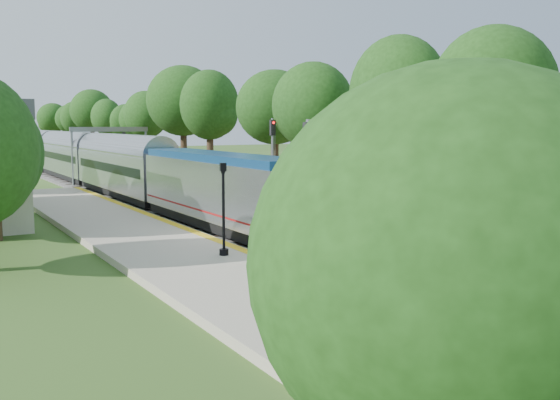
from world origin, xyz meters
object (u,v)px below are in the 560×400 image
signal_gantry (110,140)px  lamppost_mid (480,292)px  signal_farside (273,156)px  lamppost_far (224,214)px  signal_platform (308,183)px  train (71,160)px

signal_gantry → lamppost_mid: bearing=-96.3°
lamppost_mid → signal_farside: size_ratio=0.62×
lamppost_far → signal_platform: bearing=-82.9°
lamppost_far → train: bearing=85.7°
signal_gantry → signal_platform: bearing=-96.5°
signal_gantry → lamppost_mid: size_ratio=1.97×
signal_gantry → train: (-2.47, 7.90, -2.51)m
lamppost_far → signal_farside: size_ratio=0.64×
lamppost_far → lamppost_mid: bearing=-90.5°
signal_gantry → train: signal_gantry is taller
signal_gantry → signal_platform: size_ratio=1.32×
lamppost_mid → signal_farside: (9.98, 27.87, 2.00)m
signal_farside → lamppost_far: bearing=-128.5°
train → signal_farside: signal_farside is taller
train → signal_platform: 55.04m
lamppost_mid → signal_platform: (0.88, 9.40, 2.00)m
lamppost_far → signal_farside: (9.86, 12.41, 1.95)m
train → lamppost_far: bearing=-94.3°
signal_gantry → signal_farside: 28.81m
signal_gantry → lamppost_mid: 56.83m
lamppost_far → signal_farside: bearing=51.5°
signal_gantry → train: 8.65m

